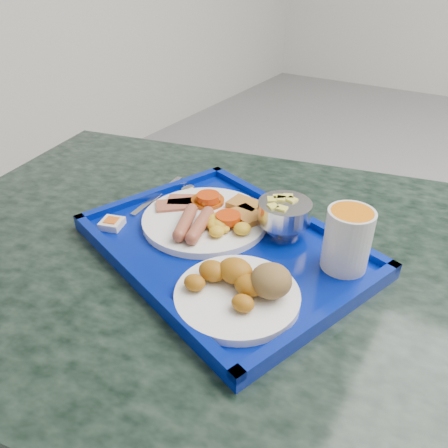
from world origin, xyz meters
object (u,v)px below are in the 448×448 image
(bread_plate, at_px, (242,288))
(juice_cup, at_px, (348,238))
(tray, at_px, (224,247))
(main_plate, at_px, (208,218))
(table, at_px, (243,336))
(fruit_bowl, at_px, (284,212))

(bread_plate, bearing_deg, juice_cup, 56.83)
(tray, bearing_deg, juice_cup, 14.44)
(main_plate, bearing_deg, bread_plate, -42.66)
(table, bearing_deg, tray, -158.51)
(fruit_bowl, bearing_deg, table, -115.75)
(table, relative_size, bread_plate, 7.65)
(tray, distance_m, juice_cup, 0.20)
(table, relative_size, fruit_bowl, 14.96)
(table, height_order, fruit_bowl, fruit_bowl)
(table, bearing_deg, fruit_bowl, 64.25)
(tray, xyz_separation_m, main_plate, (-0.06, 0.04, 0.02))
(fruit_bowl, height_order, juice_cup, juice_cup)
(tray, relative_size, main_plate, 2.38)
(bread_plate, height_order, fruit_bowl, fruit_bowl)
(table, bearing_deg, main_plate, 163.75)
(main_plate, xyz_separation_m, bread_plate, (0.15, -0.14, 0.01))
(bread_plate, xyz_separation_m, juice_cup, (0.10, 0.15, 0.03))
(bread_plate, distance_m, juice_cup, 0.18)
(table, height_order, tray, tray)
(tray, xyz_separation_m, bread_plate, (0.09, -0.10, 0.02))
(fruit_bowl, distance_m, juice_cup, 0.13)
(main_plate, relative_size, bread_plate, 1.27)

